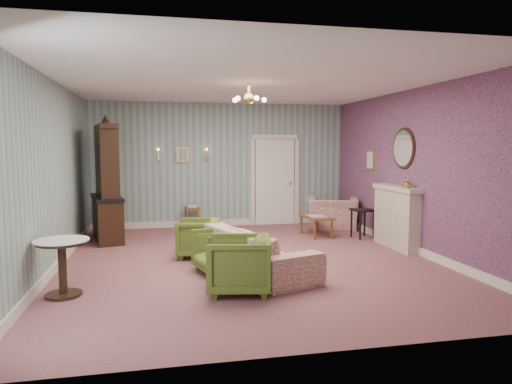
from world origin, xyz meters
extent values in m
plane|color=#945659|center=(0.00, 0.00, 0.00)|extent=(7.00, 7.00, 0.00)
plane|color=white|center=(0.00, 0.00, 2.90)|extent=(7.00, 7.00, 0.00)
plane|color=gray|center=(0.00, 3.50, 1.45)|extent=(6.00, 0.00, 6.00)
plane|color=gray|center=(0.00, -3.50, 1.45)|extent=(6.00, 0.00, 6.00)
plane|color=gray|center=(-3.00, 0.00, 1.45)|extent=(0.00, 7.00, 7.00)
plane|color=gray|center=(3.00, 0.00, 1.45)|extent=(0.00, 7.00, 7.00)
plane|color=#BC5E7E|center=(2.98, 0.00, 1.45)|extent=(0.00, 7.00, 7.00)
imported|color=#596B25|center=(-0.45, -1.61, 0.40)|extent=(0.87, 0.91, 0.81)
imported|color=#596B25|center=(-0.55, -0.60, 0.36)|extent=(0.81, 0.84, 0.71)
imported|color=#596B25|center=(-0.80, 0.46, 0.36)|extent=(0.76, 0.80, 0.71)
imported|color=#A6434D|center=(-0.03, -0.67, 0.44)|extent=(1.38, 2.35, 0.88)
imported|color=#A6434D|center=(2.48, 2.57, 0.48)|extent=(1.30, 1.08, 0.97)
imported|color=gold|center=(2.84, 0.00, 1.23)|extent=(0.15, 0.15, 0.15)
cube|color=maroon|center=(2.43, 2.42, 0.48)|extent=(0.41, 0.28, 0.39)
camera|label=1|loc=(-1.41, -7.33, 1.87)|focal=32.28mm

